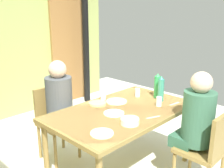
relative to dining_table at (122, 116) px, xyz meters
name	(u,v)px	position (x,y,z in m)	size (l,w,h in m)	color
door_wooden	(70,50)	(1.10, 2.36, 0.32)	(0.80, 0.05, 2.00)	#9A6937
stove_pipe_column	(85,28)	(1.28, 2.09, 0.75)	(0.12, 0.12, 2.86)	black
dining_table	(122,116)	(0.00, 0.00, 0.00)	(1.54, 0.93, 0.75)	olive
chair_near_diner	(208,148)	(0.30, -0.82, -0.18)	(0.40, 0.40, 0.87)	olive
chair_far_diner	(55,118)	(-0.31, 0.82, -0.18)	(0.40, 0.40, 0.87)	olive
person_near_diner	(197,116)	(0.30, -0.68, 0.10)	(0.30, 0.37, 0.77)	#34664E
person_far_diner	(60,99)	(-0.31, 0.68, 0.10)	(0.30, 0.37, 0.77)	#51485D
water_bottle_green_near	(161,89)	(0.51, -0.13, 0.21)	(0.07, 0.07, 0.29)	#328571
water_bottle_green_far	(157,86)	(0.58, -0.03, 0.21)	(0.08, 0.08, 0.30)	#2A9650
serving_bowl_center	(130,121)	(-0.21, -0.29, 0.10)	(0.17, 0.17, 0.06)	silver
dinner_plate_near_left	(117,101)	(0.13, 0.21, 0.07)	(0.23, 0.23, 0.01)	white
dinner_plate_near_right	(114,113)	(-0.14, -0.01, 0.07)	(0.21, 0.21, 0.01)	white
dinner_plate_far_center	(102,133)	(-0.53, -0.25, 0.07)	(0.20, 0.20, 0.01)	white
drinking_glass_by_near_diner	(138,93)	(0.45, 0.16, 0.12)	(0.06, 0.06, 0.10)	silver
drinking_glass_by_far_diner	(103,95)	(0.08, 0.37, 0.12)	(0.06, 0.06, 0.10)	silver
drinking_glass_spare_center	(159,101)	(0.36, -0.21, 0.12)	(0.06, 0.06, 0.10)	silver
bread_plate_sliced	(97,103)	(-0.07, 0.31, 0.08)	(0.19, 0.19, 0.02)	#DBB77A
cutlery_knife_near	(175,104)	(0.54, -0.30, 0.07)	(0.15, 0.02, 0.00)	silver
cutlery_fork_near	(153,117)	(0.06, -0.35, 0.07)	(0.15, 0.02, 0.00)	silver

